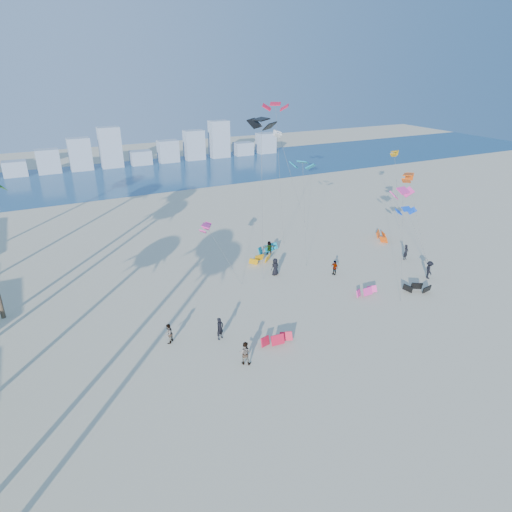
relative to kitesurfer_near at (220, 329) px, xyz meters
name	(u,v)px	position (x,y,z in m)	size (l,w,h in m)	color
ground	(327,421)	(2.52, -11.45, -0.95)	(220.00, 220.00, 0.00)	beige
ocean	(115,178)	(2.52, 60.55, -0.95)	(220.00, 220.00, 0.00)	navy
kitesurfer_near	(220,329)	(0.00, 0.00, 0.00)	(0.70, 0.46, 1.91)	black
kitesurfer_mid	(245,353)	(0.41, -3.85, -0.03)	(0.90, 0.70, 1.86)	gray
kitesurfers_far	(324,270)	(13.96, 5.60, -0.07)	(29.72, 14.15, 1.91)	black
grounded_kites	(328,269)	(15.06, 6.38, -0.51)	(25.72, 18.28, 0.96)	red
flying_kites	(324,154)	(17.24, 11.66, 10.63)	(31.06, 25.47, 16.80)	#F6369A
distant_skyline	(98,154)	(1.33, 70.55, 2.13)	(85.00, 3.00, 8.40)	#9EADBF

